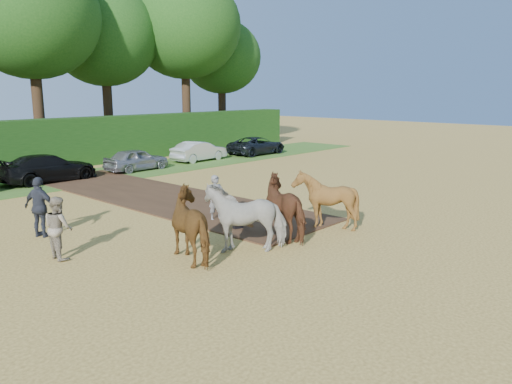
{
  "coord_description": "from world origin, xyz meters",
  "views": [
    {
      "loc": [
        -11.77,
        -10.93,
        4.72
      ],
      "look_at": [
        0.19,
        -0.1,
        1.4
      ],
      "focal_mm": 35.0,
      "sensor_mm": 36.0,
      "label": 1
    }
  ],
  "objects_px": {
    "spectator_far": "(40,207)",
    "plough_team": "(266,211)",
    "spectator_near": "(59,228)",
    "parked_cars": "(54,168)"
  },
  "relations": [
    {
      "from": "spectator_near",
      "to": "plough_team",
      "type": "bearing_deg",
      "value": -119.63
    },
    {
      "from": "spectator_near",
      "to": "plough_team",
      "type": "relative_size",
      "value": 0.26
    },
    {
      "from": "plough_team",
      "to": "parked_cars",
      "type": "bearing_deg",
      "value": 88.05
    },
    {
      "from": "spectator_far",
      "to": "parked_cars",
      "type": "height_order",
      "value": "spectator_far"
    },
    {
      "from": "plough_team",
      "to": "parked_cars",
      "type": "distance_m",
      "value": 15.08
    },
    {
      "from": "plough_team",
      "to": "spectator_far",
      "type": "bearing_deg",
      "value": 128.02
    },
    {
      "from": "spectator_near",
      "to": "plough_team",
      "type": "xyz_separation_m",
      "value": [
        5.13,
        -3.31,
        0.1
      ]
    },
    {
      "from": "spectator_far",
      "to": "plough_team",
      "type": "relative_size",
      "value": 0.28
    },
    {
      "from": "parked_cars",
      "to": "spectator_far",
      "type": "bearing_deg",
      "value": -118.4
    },
    {
      "from": "spectator_far",
      "to": "plough_team",
      "type": "xyz_separation_m",
      "value": [
        4.52,
        -5.77,
        0.01
      ]
    }
  ]
}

